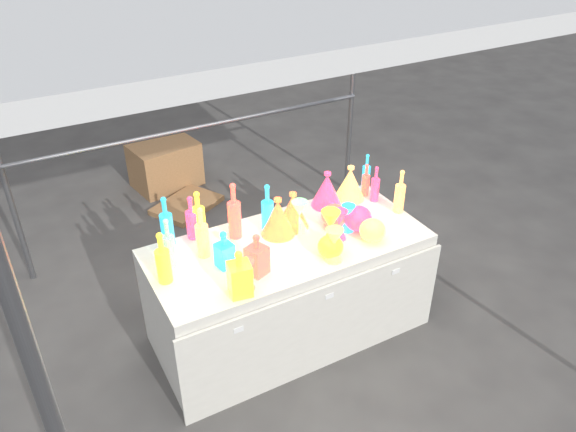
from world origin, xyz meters
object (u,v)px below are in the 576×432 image
lampshade_0 (278,216)px  globe_0 (330,248)px  bottle_0 (198,214)px  hourglass_0 (247,275)px  cardboard_box_closed (165,165)px  decanter_0 (240,273)px  display_table (289,289)px

lampshade_0 → globe_0: bearing=-60.1°
globe_0 → bottle_0: bearing=135.5°
bottle_0 → hourglass_0: 0.64m
globe_0 → hourglass_0: bearing=-176.9°
hourglass_0 → lampshade_0: lampshade_0 is taller
bottle_0 → lampshade_0: bearing=-26.7°
cardboard_box_closed → globe_0: bearing=-95.2°
bottle_0 → globe_0: (0.62, -0.61, -0.10)m
cardboard_box_closed → hourglass_0: size_ratio=3.29×
hourglass_0 → globe_0: (0.58, 0.03, -0.03)m
bottle_0 → hourglass_0: bottle_0 is taller
decanter_0 → globe_0: (0.63, 0.06, -0.08)m
display_table → hourglass_0: (-0.42, -0.28, 0.47)m
decanter_0 → display_table: bearing=42.1°
display_table → decanter_0: 0.77m
bottle_0 → decanter_0: bottle_0 is taller
hourglass_0 → globe_0: hourglass_0 is taller
hourglass_0 → lampshade_0: size_ratio=0.72×
decanter_0 → globe_0: decanter_0 is taller
cardboard_box_closed → lampshade_0: 2.44m
globe_0 → decanter_0: bearing=-174.9°
display_table → cardboard_box_closed: bearing=91.4°
bottle_0 → hourglass_0: bearing=-86.8°
decanter_0 → lampshade_0: size_ratio=1.09×
display_table → decanter_0: decanter_0 is taller
hourglass_0 → globe_0: 0.58m
display_table → decanter_0: bearing=-147.6°
globe_0 → lampshade_0: size_ratio=0.60×
globe_0 → lampshade_0: (-0.16, 0.38, 0.07)m
globe_0 → lampshade_0: 0.42m
cardboard_box_closed → decanter_0: decanter_0 is taller
lampshade_0 → cardboard_box_closed: bearing=98.0°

